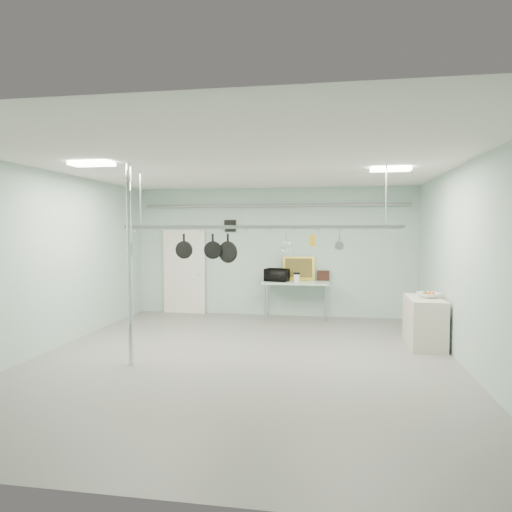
% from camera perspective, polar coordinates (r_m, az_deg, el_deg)
% --- Properties ---
extents(floor, '(8.00, 8.00, 0.00)m').
position_cam_1_polar(floor, '(7.78, -1.63, -12.76)').
color(floor, gray).
rests_on(floor, ground).
extents(ceiling, '(7.00, 8.00, 0.02)m').
position_cam_1_polar(ceiling, '(7.55, -1.67, 11.19)').
color(ceiling, silver).
rests_on(ceiling, back_wall).
extents(back_wall, '(7.00, 0.02, 3.20)m').
position_cam_1_polar(back_wall, '(11.44, 2.16, 0.53)').
color(back_wall, '#A4C5BC').
rests_on(back_wall, floor).
extents(right_wall, '(0.02, 8.00, 3.20)m').
position_cam_1_polar(right_wall, '(7.65, 24.97, -1.16)').
color(right_wall, '#A4C5BC').
rests_on(right_wall, floor).
extents(door, '(1.10, 0.10, 2.20)m').
position_cam_1_polar(door, '(11.93, -8.91, -2.04)').
color(door, silver).
rests_on(door, floor).
extents(wall_vent, '(0.30, 0.04, 0.30)m').
position_cam_1_polar(wall_vent, '(11.59, -3.26, 3.78)').
color(wall_vent, black).
rests_on(wall_vent, back_wall).
extents(conduit_pipe, '(6.60, 0.07, 0.07)m').
position_cam_1_polar(conduit_pipe, '(11.35, 2.11, 6.32)').
color(conduit_pipe, gray).
rests_on(conduit_pipe, back_wall).
extents(chrome_pole, '(0.08, 0.08, 3.20)m').
position_cam_1_polar(chrome_pole, '(7.45, -15.50, -1.08)').
color(chrome_pole, silver).
rests_on(chrome_pole, floor).
extents(prep_table, '(1.60, 0.70, 0.91)m').
position_cam_1_polar(prep_table, '(11.05, 4.99, -3.57)').
color(prep_table, silver).
rests_on(prep_table, floor).
extents(side_cabinet, '(0.60, 1.20, 0.90)m').
position_cam_1_polar(side_cabinet, '(9.07, 20.30, -7.72)').
color(side_cabinet, beige).
rests_on(side_cabinet, floor).
extents(pot_rack, '(4.80, 0.06, 1.00)m').
position_cam_1_polar(pot_rack, '(7.74, 0.22, 3.87)').
color(pot_rack, '#B7B7BC').
rests_on(pot_rack, ceiling).
extents(light_panel_left, '(0.65, 0.30, 0.05)m').
position_cam_1_polar(light_panel_left, '(7.55, -19.84, 10.77)').
color(light_panel_left, white).
rests_on(light_panel_left, ceiling).
extents(light_panel_right, '(0.65, 0.30, 0.05)m').
position_cam_1_polar(light_panel_right, '(8.07, 16.47, 10.34)').
color(light_panel_right, white).
rests_on(light_panel_right, ceiling).
extents(microwave, '(0.62, 0.50, 0.30)m').
position_cam_1_polar(microwave, '(11.07, 2.64, -2.38)').
color(microwave, black).
rests_on(microwave, prep_table).
extents(coffee_canister, '(0.17, 0.17, 0.19)m').
position_cam_1_polar(coffee_canister, '(10.84, 5.12, -2.80)').
color(coffee_canister, white).
rests_on(coffee_canister, prep_table).
extents(painting_large, '(0.79, 0.20, 0.58)m').
position_cam_1_polar(painting_large, '(11.31, 5.37, -1.57)').
color(painting_large, gold).
rests_on(painting_large, prep_table).
extents(painting_small, '(0.30, 0.09, 0.25)m').
position_cam_1_polar(painting_small, '(11.30, 8.40, -2.44)').
color(painting_small, black).
rests_on(painting_small, prep_table).
extents(fruit_bowl, '(0.48, 0.48, 0.10)m').
position_cam_1_polar(fruit_bowl, '(9.01, 20.76, -4.60)').
color(fruit_bowl, white).
rests_on(fruit_bowl, side_cabinet).
extents(skillet_left, '(0.31, 0.06, 0.42)m').
position_cam_1_polar(skillet_left, '(8.06, -9.00, 1.28)').
color(skillet_left, black).
rests_on(skillet_left, pot_rack).
extents(skillet_mid, '(0.31, 0.10, 0.42)m').
position_cam_1_polar(skillet_mid, '(7.91, -5.43, 1.28)').
color(skillet_mid, black).
rests_on(skillet_mid, pot_rack).
extents(skillet_right, '(0.37, 0.18, 0.50)m').
position_cam_1_polar(skillet_right, '(7.85, -3.54, 0.96)').
color(skillet_right, black).
rests_on(skillet_right, pot_rack).
extents(whisk, '(0.20, 0.20, 0.34)m').
position_cam_1_polar(whisk, '(7.68, 3.84, 1.51)').
color(whisk, '#ACACB0').
rests_on(whisk, pot_rack).
extents(grater, '(0.09, 0.03, 0.22)m').
position_cam_1_polar(grater, '(7.65, 7.09, 1.96)').
color(grater, gold).
rests_on(grater, pot_rack).
extents(saucepan, '(0.17, 0.12, 0.26)m').
position_cam_1_polar(saucepan, '(7.65, 10.38, 1.76)').
color(saucepan, '#BABABF').
rests_on(saucepan, pot_rack).
extents(fruit_cluster, '(0.24, 0.24, 0.09)m').
position_cam_1_polar(fruit_cluster, '(9.01, 20.76, -4.35)').
color(fruit_cluster, '#B02910').
rests_on(fruit_cluster, fruit_bowl).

